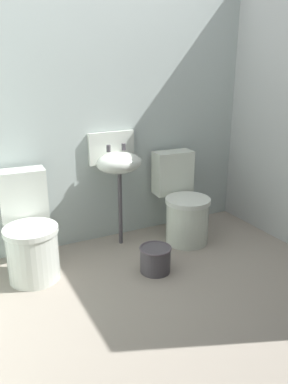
# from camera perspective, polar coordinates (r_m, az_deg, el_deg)

# --- Properties ---
(ground_plane) EXTENTS (3.26, 2.62, 0.08)m
(ground_plane) POSITION_cam_1_polar(r_m,az_deg,el_deg) (2.84, 2.65, -15.92)
(ground_plane) COLOR gray
(wall_back) EXTENTS (3.26, 0.10, 2.31)m
(wall_back) POSITION_cam_1_polar(r_m,az_deg,el_deg) (3.41, -6.90, 11.59)
(wall_back) COLOR #ADBBB6
(wall_back) RESTS_ON ground
(toilet_left) EXTENTS (0.42, 0.61, 0.78)m
(toilet_left) POSITION_cam_1_polar(r_m,az_deg,el_deg) (3.08, -16.43, -6.08)
(toilet_left) COLOR silver
(toilet_left) RESTS_ON ground
(toilet_right) EXTENTS (0.43, 0.61, 0.78)m
(toilet_right) POSITION_cam_1_polar(r_m,az_deg,el_deg) (3.55, 5.72, -1.99)
(toilet_right) COLOR silver
(toilet_right) RESTS_ON ground
(sink) EXTENTS (0.42, 0.35, 0.99)m
(sink) POSITION_cam_1_polar(r_m,az_deg,el_deg) (3.33, -3.85, 4.46)
(sink) COLOR #49454B
(sink) RESTS_ON ground
(bucket) EXTENTS (0.25, 0.25, 0.21)m
(bucket) POSITION_cam_1_polar(r_m,az_deg,el_deg) (3.07, 1.68, -9.78)
(bucket) COLOR #49454B
(bucket) RESTS_ON ground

